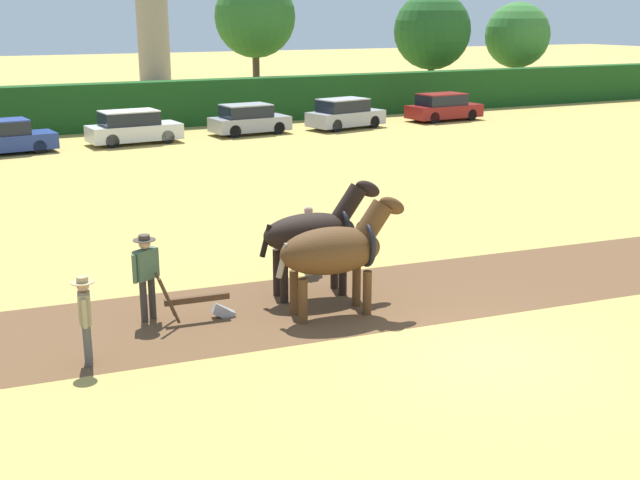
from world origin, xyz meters
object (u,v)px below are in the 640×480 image
parked_car_right (345,114)px  parked_car_center_right (249,120)px  farmer_at_plow (146,270)px  farmer_onlooker_left (85,314)px  parked_car_far_right (443,107)px  tree_center (517,35)px  parked_car_center_left (0,138)px  draft_horse_lead_left (336,250)px  plow (204,305)px  farmer_beside_team (308,234)px  parked_car_center (133,128)px  draft_horse_lead_right (315,232)px  tree_center_left (432,31)px  tree_left (255,17)px

parked_car_right → parked_car_center_right: bearing=165.1°
farmer_at_plow → parked_car_center_right: 26.07m
farmer_onlooker_left → parked_car_far_right: size_ratio=0.36×
tree_center → parked_car_center_left: 37.56m
draft_horse_lead_left → plow: size_ratio=1.80×
plow → farmer_beside_team: size_ratio=0.99×
parked_car_center_right → draft_horse_lead_left: bearing=-111.9°
parked_car_center → draft_horse_lead_left: bearing=-98.5°
farmer_beside_team → tree_center: bearing=106.5°
farmer_onlooker_left → draft_horse_lead_right: bearing=26.7°
tree_center_left → draft_horse_lead_left: (-25.26, -34.02, -3.49)m
tree_center → farmer_onlooker_left: bearing=-137.9°
farmer_at_plow → farmer_onlooker_left: 2.19m
draft_horse_lead_left → farmer_at_plow: bearing=164.8°
farmer_at_plow → parked_car_center: farmer_at_plow is taller
plow → parked_car_center: (4.34, 23.39, 0.44)m
draft_horse_lead_left → draft_horse_lead_right: 1.23m
tree_center → farmer_beside_team: bearing=-135.9°
plow → farmer_onlooker_left: farmer_onlooker_left is taller
draft_horse_lead_left → tree_center_left: bearing=59.2°
tree_left → farmer_beside_team: 33.68m
draft_horse_lead_right → parked_car_far_right: size_ratio=0.62×
farmer_beside_team → parked_car_center_left: size_ratio=0.34×
parked_car_center_right → parked_car_far_right: size_ratio=0.91×
draft_horse_lead_left → parked_car_right: (13.31, 24.45, -0.59)m
tree_center → farmer_onlooker_left: tree_center is taller
parked_car_center_left → parked_car_right: parked_car_right is taller
farmer_beside_team → parked_car_center_left: farmer_beside_team is taller
draft_horse_lead_left → parked_car_center: size_ratio=0.64×
tree_center_left → parked_car_center_right: size_ratio=1.84×
parked_car_far_right → draft_horse_lead_left: bearing=-132.6°
parked_car_center_left → parked_car_far_right: parked_car_far_right is taller
draft_horse_lead_right → farmer_onlooker_left: draft_horse_lead_right is taller
farmer_beside_team → parked_car_center: (1.07, 21.44, -0.16)m
draft_horse_lead_right → farmer_at_plow: 3.68m
draft_horse_lead_left → parked_car_center_right: bearing=78.1°
draft_horse_lead_right → parked_car_center: draft_horse_lead_right is taller
farmer_at_plow → draft_horse_lead_left: bearing=40.5°
parked_car_center_left → parked_car_center_right: (12.03, 0.87, 0.02)m
tree_left → parked_car_far_right: (7.87, -9.22, -5.03)m
tree_center_left → parked_car_right: (-11.95, -9.58, -4.08)m
parked_car_center_left → parked_car_center: size_ratio=1.04×
tree_center_left → farmer_beside_team: size_ratio=4.73×
tree_center_left → draft_horse_lead_right: (-25.12, -32.80, -3.43)m
farmer_onlooker_left → parked_car_right: 30.75m
plow → draft_horse_lead_right: bearing=13.2°
tree_center → farmer_at_plow: bearing=-138.2°
farmer_at_plow → parked_car_far_right: 33.31m
draft_horse_lead_left → parked_car_center_right: 26.02m
tree_left → parked_car_right: tree_left is taller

